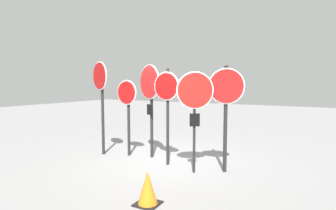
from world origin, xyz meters
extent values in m
plane|color=gray|center=(0.00, 0.00, 0.00)|extent=(40.00, 40.00, 0.00)
cylinder|color=black|center=(-1.78, -0.17, 1.25)|extent=(0.08, 0.08, 2.50)
cylinder|color=white|center=(-1.80, -0.23, 2.25)|extent=(0.76, 0.31, 0.80)
cylinder|color=#AD0F0F|center=(-1.81, -0.24, 2.25)|extent=(0.70, 0.29, 0.74)
cylinder|color=black|center=(-1.05, 0.09, 1.01)|extent=(0.08, 0.08, 2.02)
cylinder|color=white|center=(-1.06, 0.02, 1.79)|extent=(0.68, 0.08, 0.68)
cylinder|color=#AD0F0F|center=(-1.06, 0.01, 1.79)|extent=(0.62, 0.07, 0.62)
cylinder|color=black|center=(-0.39, 0.26, 1.24)|extent=(0.08, 0.08, 2.47)
cylinder|color=white|center=(-0.42, 0.20, 2.08)|extent=(0.86, 0.43, 0.94)
cylinder|color=red|center=(-0.43, 0.18, 2.08)|extent=(0.81, 0.40, 0.88)
cube|color=black|center=(-0.42, 0.20, 1.33)|extent=(0.24, 0.13, 0.29)
cylinder|color=black|center=(0.32, -0.12, 1.20)|extent=(0.07, 0.07, 2.41)
cylinder|color=white|center=(0.32, -0.18, 1.97)|extent=(0.70, 0.07, 0.70)
cylinder|color=#AD0F0F|center=(0.32, -0.20, 1.97)|extent=(0.64, 0.06, 0.64)
cylinder|color=black|center=(1.13, -0.34, 1.10)|extent=(0.06, 0.06, 2.21)
cylinder|color=white|center=(1.16, -0.39, 1.88)|extent=(0.72, 0.47, 0.83)
cylinder|color=red|center=(1.17, -0.40, 1.88)|extent=(0.67, 0.43, 0.77)
cube|color=black|center=(1.16, -0.39, 1.22)|extent=(0.21, 0.14, 0.29)
cylinder|color=black|center=(1.73, 0.06, 1.22)|extent=(0.09, 0.09, 2.44)
cylinder|color=white|center=(1.75, 0.00, 1.98)|extent=(0.76, 0.33, 0.81)
cylinder|color=red|center=(1.76, -0.02, 1.98)|extent=(0.70, 0.31, 0.75)
cube|color=black|center=(1.09, -2.19, 0.01)|extent=(0.40, 0.40, 0.02)
cone|color=orange|center=(1.09, -2.19, 0.30)|extent=(0.33, 0.33, 0.56)
camera|label=1|loc=(3.46, -5.74, 2.03)|focal=28.00mm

